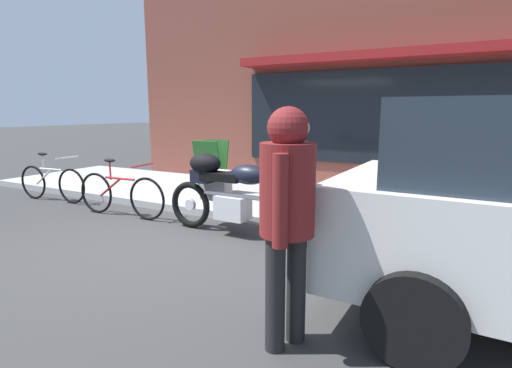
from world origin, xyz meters
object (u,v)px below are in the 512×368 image
second_bicycle_by_cafe (52,182)px  pedestrian_walking (287,201)px  parked_bicycle (120,194)px  sandwich_board_sign (211,167)px  touring_motorcycle (229,190)px

second_bicycle_by_cafe → pedestrian_walking: bearing=-20.7°
parked_bicycle → sandwich_board_sign: 1.82m
parked_bicycle → pedestrian_walking: 4.36m
sandwich_board_sign → second_bicycle_by_cafe: size_ratio=0.61×
pedestrian_walking → second_bicycle_by_cafe: (-5.80, 2.19, -0.71)m
sandwich_board_sign → second_bicycle_by_cafe: (-2.56, -1.52, -0.27)m
pedestrian_walking → second_bicycle_by_cafe: size_ratio=1.03×
second_bicycle_by_cafe → sandwich_board_sign: bearing=30.7°
parked_bicycle → pedestrian_walking: bearing=-27.8°
pedestrian_walking → sandwich_board_sign: size_ratio=1.69×
touring_motorcycle → pedestrian_walking: bearing=-49.2°
parked_bicycle → pedestrian_walking: pedestrian_walking is taller
touring_motorcycle → sandwich_board_sign: (-1.45, 1.65, 0.02)m
touring_motorcycle → second_bicycle_by_cafe: bearing=178.1°
touring_motorcycle → second_bicycle_by_cafe: (-4.02, 0.13, -0.25)m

